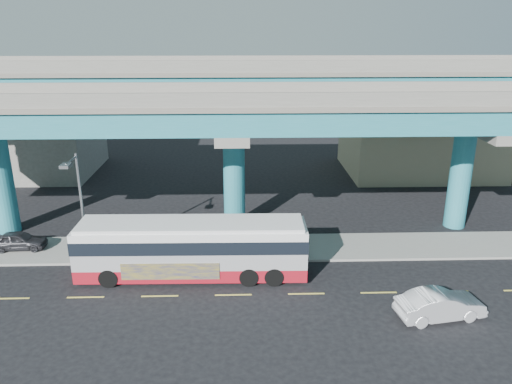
{
  "coord_description": "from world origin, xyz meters",
  "views": [
    {
      "loc": [
        0.5,
        -24.25,
        14.12
      ],
      "look_at": [
        1.37,
        4.0,
        4.46
      ],
      "focal_mm": 35.0,
      "sensor_mm": 36.0,
      "label": 1
    }
  ],
  "objects_px": {
    "parked_car": "(19,240)",
    "street_lamp": "(77,194)",
    "transit_bus": "(192,247)",
    "stop_sign": "(275,232)",
    "sedan": "(440,305)"
  },
  "relations": [
    {
      "from": "transit_bus",
      "to": "street_lamp",
      "type": "relative_size",
      "value": 1.95
    },
    {
      "from": "transit_bus",
      "to": "parked_car",
      "type": "relative_size",
      "value": 3.78
    },
    {
      "from": "sedan",
      "to": "street_lamp",
      "type": "xyz_separation_m",
      "value": [
        -19.43,
        6.28,
        3.89
      ]
    },
    {
      "from": "sedan",
      "to": "street_lamp",
      "type": "height_order",
      "value": "street_lamp"
    },
    {
      "from": "parked_car",
      "to": "stop_sign",
      "type": "height_order",
      "value": "stop_sign"
    },
    {
      "from": "sedan",
      "to": "parked_car",
      "type": "distance_m",
      "value": 25.74
    },
    {
      "from": "transit_bus",
      "to": "street_lamp",
      "type": "distance_m",
      "value": 7.38
    },
    {
      "from": "transit_bus",
      "to": "parked_car",
      "type": "bearing_deg",
      "value": 163.22
    },
    {
      "from": "transit_bus",
      "to": "sedan",
      "type": "height_order",
      "value": "transit_bus"
    },
    {
      "from": "parked_car",
      "to": "street_lamp",
      "type": "xyz_separation_m",
      "value": [
        4.87,
        -2.2,
        3.88
      ]
    },
    {
      "from": "transit_bus",
      "to": "parked_car",
      "type": "height_order",
      "value": "transit_bus"
    },
    {
      "from": "street_lamp",
      "to": "stop_sign",
      "type": "distance_m",
      "value": 12.01
    },
    {
      "from": "street_lamp",
      "to": "transit_bus",
      "type": "bearing_deg",
      "value": -12.35
    },
    {
      "from": "transit_bus",
      "to": "stop_sign",
      "type": "distance_m",
      "value": 5.41
    },
    {
      "from": "sedan",
      "to": "parked_car",
      "type": "xyz_separation_m",
      "value": [
        -24.3,
        8.48,
        0.01
      ]
    }
  ]
}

